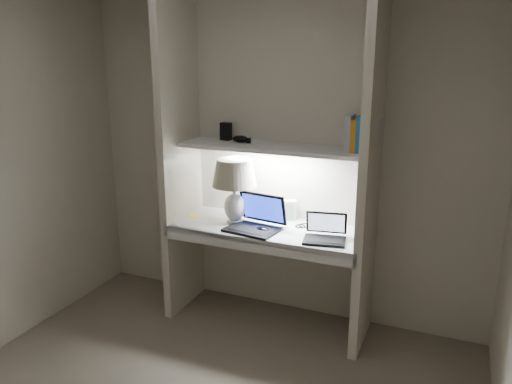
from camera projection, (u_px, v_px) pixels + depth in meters
The scene contains 17 objects.
back_wall at pixel (281, 157), 3.82m from camera, with size 3.20×0.01×2.50m, color beige.
alcove_panel_left at pixel (180, 156), 3.85m from camera, with size 0.06×0.55×2.50m, color beige.
alcove_panel_right at pixel (370, 173), 3.31m from camera, with size 0.06×0.55×2.50m, color beige.
desk at pixel (267, 229), 3.71m from camera, with size 1.40×0.55×0.04m, color white.
desk_apron at pixel (254, 245), 3.49m from camera, with size 1.46×0.03×0.10m, color silver.
shelf at pixel (273, 148), 3.64m from camera, with size 1.40×0.36×0.03m, color silver.
strip_light at pixel (273, 151), 3.64m from camera, with size 0.60×0.04×0.01m, color white.
table_lamp at pixel (235, 180), 3.71m from camera, with size 0.34×0.34×0.49m.
laptop_main at pixel (256, 221), 3.66m from camera, with size 0.41×0.37×0.25m.
laptop_netbook at pixel (325, 234), 3.44m from camera, with size 0.32×0.29×0.18m.
speaker at pixel (289, 210), 3.84m from camera, with size 0.11×0.08×0.16m, color silver.
mouse at pixel (263, 229), 3.60m from camera, with size 0.10×0.06×0.04m, color black.
cable_coil at pixel (305, 225), 3.72m from camera, with size 0.09×0.09×0.01m, color black.
sticky_note at pixel (193, 216), 3.96m from camera, with size 0.08×0.08×0.00m, color yellow.
book_row at pixel (363, 135), 3.37m from camera, with size 0.24×0.17×0.25m.
shelf_box at pixel (226, 131), 3.86m from camera, with size 0.08×0.06×0.14m, color black.
shelf_gadget at pixel (240, 139), 3.76m from camera, with size 0.12×0.09×0.05m, color black.
Camera 1 is at (1.28, -2.04, 2.01)m, focal length 35.00 mm.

